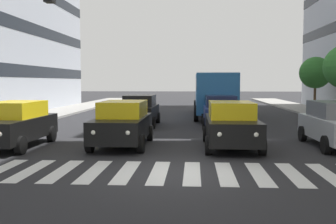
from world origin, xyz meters
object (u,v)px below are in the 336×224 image
(car_2, at_px, (123,123))
(bus_behind_traffic, at_px, (214,90))
(car_3, at_px, (14,124))
(street_tree_3, at_px, (315,73))
(car_row2_0, at_px, (140,110))
(car_1, at_px, (231,124))
(car_row2_1, at_px, (220,111))

(car_2, distance_m, bus_behind_traffic, 13.80)
(car_3, bearing_deg, street_tree_3, -132.73)
(car_row2_0, relative_size, bus_behind_traffic, 0.42)
(bus_behind_traffic, bearing_deg, car_1, 90.00)
(car_2, relative_size, bus_behind_traffic, 0.42)
(bus_behind_traffic, bearing_deg, car_3, 59.26)
(car_row2_1, xyz_separation_m, bus_behind_traffic, (0.06, -6.54, 0.97))
(bus_behind_traffic, xyz_separation_m, street_tree_3, (-8.28, -4.08, 1.32))
(car_3, height_order, street_tree_3, street_tree_3)
(car_row2_0, bearing_deg, street_tree_3, -140.96)
(car_2, height_order, car_row2_0, same)
(car_2, relative_size, street_tree_3, 1.03)
(car_row2_1, height_order, street_tree_3, street_tree_3)
(car_row2_0, bearing_deg, car_row2_1, 175.95)
(car_3, bearing_deg, bus_behind_traffic, -120.74)
(street_tree_3, bearing_deg, car_2, 54.21)
(car_row2_0, height_order, street_tree_3, street_tree_3)
(car_row2_0, height_order, bus_behind_traffic, bus_behind_traffic)
(car_2, xyz_separation_m, car_row2_1, (-4.19, -6.59, 0.00))
(bus_behind_traffic, height_order, street_tree_3, street_tree_3)
(car_1, height_order, car_2, same)
(street_tree_3, bearing_deg, car_row2_0, 39.04)
(car_1, bearing_deg, car_row2_1, -90.48)
(bus_behind_traffic, bearing_deg, car_2, 72.55)
(street_tree_3, bearing_deg, car_3, 47.27)
(car_3, distance_m, bus_behind_traffic, 15.98)
(car_1, height_order, car_row2_0, same)
(car_row2_0, xyz_separation_m, bus_behind_traffic, (-4.43, -6.23, 0.97))
(car_3, bearing_deg, car_1, -177.21)
(car_2, bearing_deg, street_tree_3, -125.79)
(car_3, xyz_separation_m, street_tree_3, (-16.43, -17.79, 2.30))
(car_2, relative_size, car_row2_1, 1.00)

